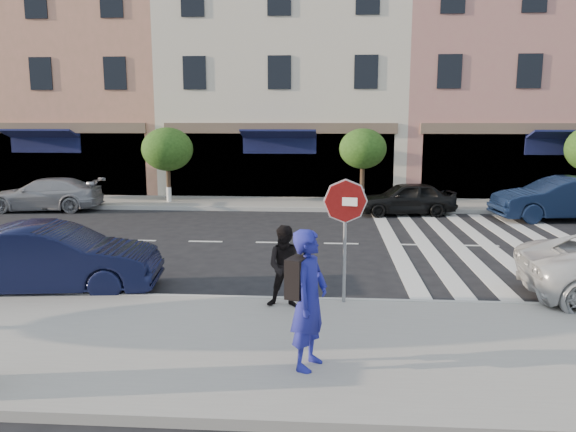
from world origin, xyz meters
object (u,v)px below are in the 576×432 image
Objects in this scene: stop_sign at (345,213)px; car_far_right at (561,199)px; car_near_mid at (52,259)px; car_far_left at (45,194)px; photographer at (309,299)px; walker at (287,267)px; car_far_mid at (406,198)px.

car_far_right is (7.95, 9.98, -1.11)m from stop_sign.
car_near_mid is 11.42m from car_far_left.
car_near_mid is 1.00× the size of car_far_left.
car_near_mid is 16.83m from car_far_right.
walker is at bearing 32.13° from photographer.
walker is 0.35× the size of car_far_left.
stop_sign reaches higher than car_far_right.
walker reaches higher than car_far_left.
car_far_right reaches higher than car_near_mid.
car_far_left is (-5.32, 10.10, -0.09)m from car_near_mid.
photographer is at bearing -129.63° from car_near_mid.
stop_sign reaches higher than car_near_mid.
car_far_left is 0.94× the size of car_far_right.
stop_sign is 3.00m from photographer.
photographer is 15.41m from car_far_right.
car_far_right is (5.32, -0.78, 0.15)m from car_far_mid.
stop_sign reaches higher than photographer.
car_far_left is 1.20× the size of car_far_mid.
stop_sign is 1.19× the size of photographer.
walker is 11.71m from car_far_mid.
car_far_left is 19.35m from car_far_right.
stop_sign is 15.72m from car_far_left.
car_far_left is at bearing 134.46° from walker.
stop_sign is 1.48m from walker.
photographer is 1.29× the size of walker.
car_near_mid is at bearing -62.60° from car_far_right.
car_far_left is (-11.39, 10.77, -1.25)m from stop_sign.
photographer is 0.54× the size of car_far_mid.
car_far_mid is at bearing 89.91° from stop_sign.
stop_sign is 12.81m from car_far_right.
car_far_right reaches higher than car_far_mid.
car_far_mid is (2.63, 10.77, -1.26)m from stop_sign.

